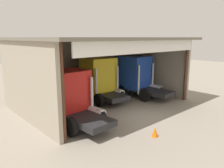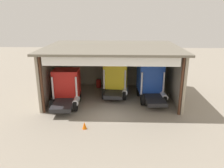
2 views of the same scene
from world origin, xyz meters
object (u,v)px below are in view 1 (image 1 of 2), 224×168
truck_red_yard_outside (71,97)px  tool_cart (109,86)px  traffic_cone (155,132)px  truck_blue_center_left_bay (136,75)px  oil_drum (65,94)px  truck_yellow_center_right_bay (100,79)px

truck_red_yard_outside → tool_cart: bearing=31.5°
tool_cart → traffic_cone: bearing=-118.1°
truck_blue_center_left_bay → tool_cart: bearing=94.9°
oil_drum → traffic_cone: 10.06m
truck_red_yard_outside → tool_cart: (7.74, 5.21, -1.25)m
tool_cart → truck_red_yard_outside: bearing=-146.0°
oil_drum → traffic_cone: bearing=-91.0°
truck_red_yard_outside → truck_yellow_center_right_bay: truck_yellow_center_right_bay is taller
truck_blue_center_left_bay → tool_cart: truck_blue_center_left_bay is taller
tool_cart → truck_yellow_center_right_bay: bearing=-142.5°
truck_blue_center_left_bay → truck_yellow_center_right_bay: bearing=160.2°
truck_yellow_center_right_bay → tool_cart: 4.13m
truck_yellow_center_right_bay → tool_cart: bearing=41.7°
truck_red_yard_outside → oil_drum: bearing=61.5°
truck_yellow_center_right_bay → truck_blue_center_left_bay: bearing=-11.6°
traffic_cone → truck_red_yard_outside: bearing=116.6°
truck_blue_center_left_bay → oil_drum: size_ratio=5.76×
truck_red_yard_outside → truck_blue_center_left_bay: size_ratio=0.89×
truck_blue_center_left_bay → tool_cart: 3.70m
oil_drum → tool_cart: size_ratio=0.94×
truck_yellow_center_right_bay → truck_blue_center_left_bay: (3.60, -1.01, -0.02)m
oil_drum → traffic_cone: size_ratio=1.68×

